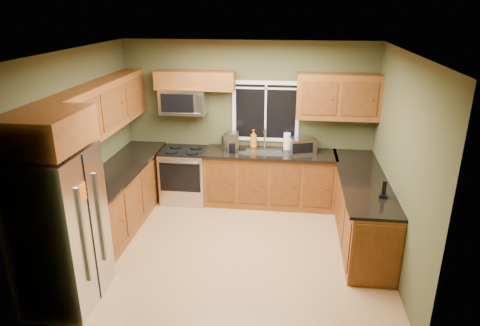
% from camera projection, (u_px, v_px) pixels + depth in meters
% --- Properties ---
extents(floor, '(4.20, 4.20, 0.00)m').
position_uv_depth(floor, '(233.00, 248.00, 6.04)').
color(floor, '#A57648').
rests_on(floor, ground).
extents(ceiling, '(4.20, 4.20, 0.00)m').
position_uv_depth(ceiling, '(232.00, 51.00, 5.10)').
color(ceiling, white).
rests_on(ceiling, back_wall).
extents(back_wall, '(4.20, 0.00, 4.20)m').
position_uv_depth(back_wall, '(248.00, 122.00, 7.25)').
color(back_wall, '#444425').
rests_on(back_wall, ground).
extents(front_wall, '(4.20, 0.00, 4.20)m').
position_uv_depth(front_wall, '(205.00, 224.00, 3.90)').
color(front_wall, '#444425').
rests_on(front_wall, ground).
extents(left_wall, '(0.00, 3.60, 3.60)m').
position_uv_depth(left_wall, '(80.00, 151.00, 5.82)').
color(left_wall, '#444425').
rests_on(left_wall, ground).
extents(right_wall, '(0.00, 3.60, 3.60)m').
position_uv_depth(right_wall, '(399.00, 165.00, 5.32)').
color(right_wall, '#444425').
rests_on(right_wall, ground).
extents(window, '(1.12, 0.03, 1.02)m').
position_uv_depth(window, '(266.00, 111.00, 7.12)').
color(window, white).
rests_on(window, back_wall).
extents(base_cabinets_left, '(0.60, 2.65, 0.90)m').
position_uv_depth(base_cabinets_left, '(121.00, 198.00, 6.54)').
color(base_cabinets_left, brown).
rests_on(base_cabinets_left, ground).
extents(countertop_left, '(0.65, 2.65, 0.04)m').
position_uv_depth(countertop_left, '(120.00, 169.00, 6.37)').
color(countertop_left, black).
rests_on(countertop_left, base_cabinets_left).
extents(base_cabinets_back, '(2.17, 0.60, 0.90)m').
position_uv_depth(base_cabinets_back, '(270.00, 179.00, 7.23)').
color(base_cabinets_back, brown).
rests_on(base_cabinets_back, ground).
extents(countertop_back, '(2.17, 0.65, 0.04)m').
position_uv_depth(countertop_back, '(270.00, 153.00, 7.04)').
color(countertop_back, black).
rests_on(countertop_back, base_cabinets_back).
extents(base_cabinets_peninsula, '(0.60, 2.52, 0.90)m').
position_uv_depth(base_cabinets_peninsula, '(362.00, 209.00, 6.18)').
color(base_cabinets_peninsula, brown).
rests_on(base_cabinets_peninsula, ground).
extents(countertop_peninsula, '(0.65, 2.50, 0.04)m').
position_uv_depth(countertop_peninsula, '(363.00, 179.00, 6.02)').
color(countertop_peninsula, black).
rests_on(countertop_peninsula, base_cabinets_peninsula).
extents(upper_cabinets_left, '(0.33, 2.65, 0.72)m').
position_uv_depth(upper_cabinets_left, '(103.00, 107.00, 6.06)').
color(upper_cabinets_left, brown).
rests_on(upper_cabinets_left, left_wall).
extents(upper_cabinets_back_left, '(1.30, 0.33, 0.30)m').
position_uv_depth(upper_cabinets_back_left, '(195.00, 80.00, 6.94)').
color(upper_cabinets_back_left, brown).
rests_on(upper_cabinets_back_left, back_wall).
extents(upper_cabinets_back_right, '(1.30, 0.33, 0.72)m').
position_uv_depth(upper_cabinets_back_right, '(338.00, 97.00, 6.74)').
color(upper_cabinets_back_right, brown).
rests_on(upper_cabinets_back_right, back_wall).
extents(upper_cabinet_over_fridge, '(0.72, 0.90, 0.38)m').
position_uv_depth(upper_cabinet_over_fridge, '(45.00, 130.00, 4.33)').
color(upper_cabinet_over_fridge, brown).
rests_on(upper_cabinet_over_fridge, left_wall).
extents(refrigerator, '(0.74, 0.90, 1.80)m').
position_uv_depth(refrigerator, '(61.00, 229.00, 4.72)').
color(refrigerator, '#B7B7BC').
rests_on(refrigerator, ground).
extents(range, '(0.76, 0.69, 0.94)m').
position_uv_depth(range, '(185.00, 175.00, 7.37)').
color(range, '#B7B7BC').
rests_on(range, ground).
extents(microwave, '(0.76, 0.41, 0.42)m').
position_uv_depth(microwave, '(184.00, 101.00, 7.06)').
color(microwave, '#B7B7BC').
rests_on(microwave, back_wall).
extents(sink, '(0.60, 0.42, 0.36)m').
position_uv_depth(sink, '(264.00, 151.00, 7.06)').
color(sink, slate).
rests_on(sink, countertop_back).
extents(toaster_oven, '(0.48, 0.42, 0.25)m').
position_uv_depth(toaster_oven, '(303.00, 145.00, 6.98)').
color(toaster_oven, '#B7B7BC').
rests_on(toaster_oven, countertop_back).
extents(coffee_maker, '(0.22, 0.28, 0.32)m').
position_uv_depth(coffee_maker, '(233.00, 143.00, 7.04)').
color(coffee_maker, slate).
rests_on(coffee_maker, countertop_back).
extents(kettle, '(0.21, 0.21, 0.28)m').
position_uv_depth(kettle, '(226.00, 141.00, 7.21)').
color(kettle, '#B7B7BC').
rests_on(kettle, countertop_back).
extents(paper_towel_roll, '(0.14, 0.14, 0.31)m').
position_uv_depth(paper_towel_roll, '(287.00, 141.00, 7.15)').
color(paper_towel_roll, white).
rests_on(paper_towel_roll, countertop_back).
extents(soap_bottle_a, '(0.15, 0.15, 0.31)m').
position_uv_depth(soap_bottle_a, '(254.00, 139.00, 7.23)').
color(soap_bottle_a, '#CF6313').
rests_on(soap_bottle_a, countertop_back).
extents(soap_bottle_c, '(0.14, 0.14, 0.16)m').
position_uv_depth(soap_bottle_c, '(231.00, 146.00, 7.11)').
color(soap_bottle_c, white).
rests_on(soap_bottle_c, countertop_back).
extents(cordless_phone, '(0.12, 0.12, 0.22)m').
position_uv_depth(cordless_phone, '(384.00, 193.00, 5.37)').
color(cordless_phone, black).
rests_on(cordless_phone, countertop_peninsula).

